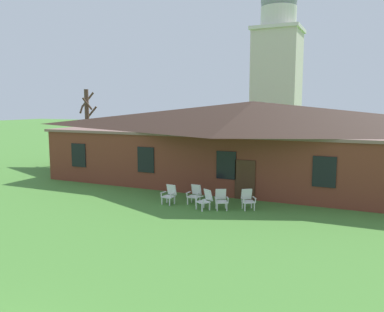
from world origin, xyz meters
name	(u,v)px	position (x,y,z in m)	size (l,w,h in m)	color
brick_building	(253,141)	(0.00, 20.75, 2.64)	(25.93, 10.40, 5.18)	brown
dome_tower	(277,71)	(-2.82, 40.01, 8.63)	(5.18, 5.18, 18.91)	beige
lawn_chair_by_porch	(170,194)	(-2.13, 13.28, 0.50)	(0.69, 0.72, 0.96)	white
lawn_chair_near_door	(195,194)	(-0.98, 13.82, 0.50)	(0.66, 0.69, 0.96)	silver
lawn_chair_left_end	(205,199)	(-0.09, 13.02, 0.50)	(0.83, 0.86, 0.96)	white
lawn_chair_middle	(221,199)	(0.59, 13.39, 0.50)	(0.82, 0.85, 0.96)	silver
lawn_chair_right_end	(248,199)	(1.74, 13.93, 0.50)	(0.84, 0.87, 0.96)	silver
bare_tree_beside_building	(87,123)	(-15.14, 22.93, 3.38)	(1.50, 1.57, 6.25)	brown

